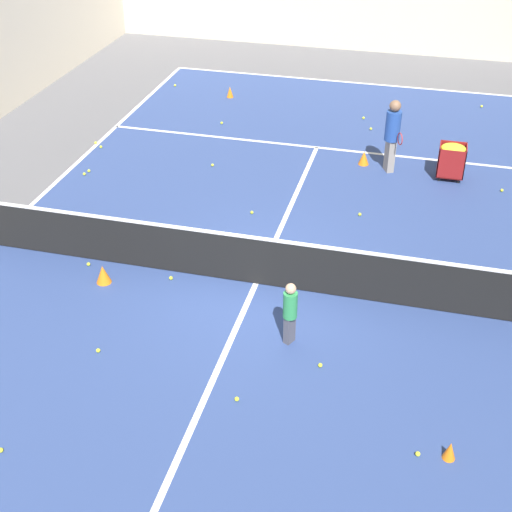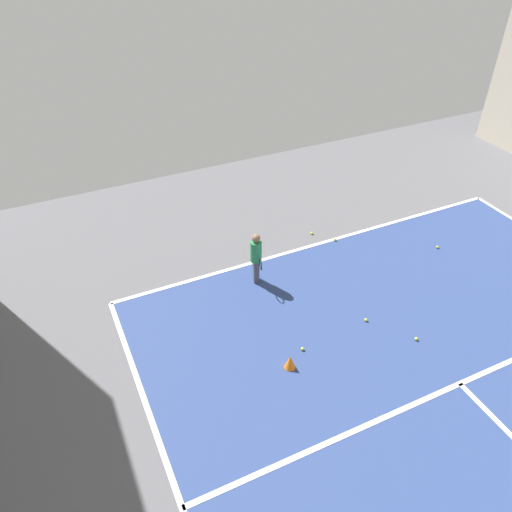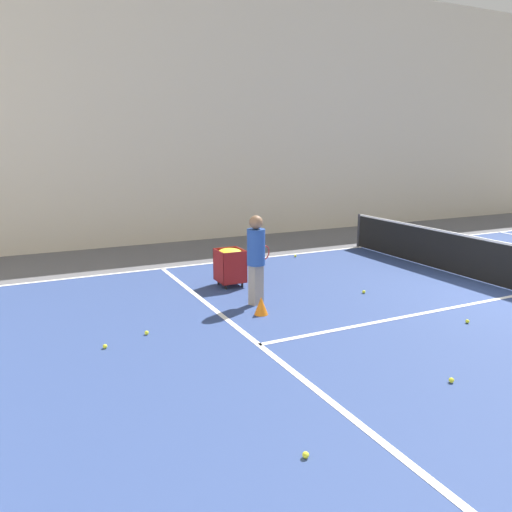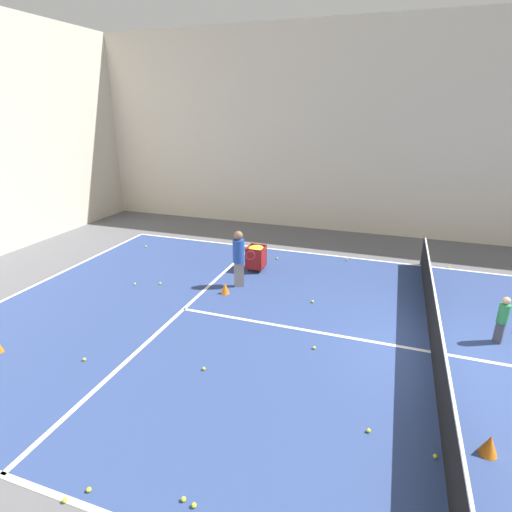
# 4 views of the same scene
# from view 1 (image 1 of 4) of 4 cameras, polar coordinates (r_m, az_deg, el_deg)

# --- Properties ---
(ground_plane) EXTENTS (32.92, 32.92, 0.00)m
(ground_plane) POSITION_cam_1_polar(r_m,az_deg,el_deg) (12.96, 0.00, -2.23)
(ground_plane) COLOR #5B5B60
(court_playing_area) EXTENTS (10.90, 22.32, 0.00)m
(court_playing_area) POSITION_cam_1_polar(r_m,az_deg,el_deg) (12.96, 0.00, -2.22)
(court_playing_area) COLOR navy
(court_playing_area) RESTS_ON ground
(line_baseline_far) EXTENTS (10.90, 0.10, 0.00)m
(line_baseline_far) POSITION_cam_1_polar(r_m,az_deg,el_deg) (22.83, 7.22, 13.65)
(line_baseline_far) COLOR white
(line_baseline_far) RESTS_ON ground
(line_service_far) EXTENTS (10.90, 0.10, 0.00)m
(line_service_far) POSITION_cam_1_polar(r_m,az_deg,el_deg) (18.20, 4.89, 8.65)
(line_service_far) COLOR white
(line_service_far) RESTS_ON ground
(line_centre_service) EXTENTS (0.10, 12.27, 0.00)m
(line_centre_service) POSITION_cam_1_polar(r_m,az_deg,el_deg) (12.96, 0.00, -2.21)
(line_centre_service) COLOR white
(line_centre_service) RESTS_ON ground
(tennis_net) EXTENTS (11.20, 0.10, 1.00)m
(tennis_net) POSITION_cam_1_polar(r_m,az_deg,el_deg) (12.67, 0.00, -0.31)
(tennis_net) COLOR #2D2D33
(tennis_net) RESTS_ON ground
(coach_at_net) EXTENTS (0.51, 0.66, 1.73)m
(coach_at_net) POSITION_cam_1_polar(r_m,az_deg,el_deg) (16.84, 10.87, 9.77)
(coach_at_net) COLOR gray
(coach_at_net) RESTS_ON ground
(child_midcourt) EXTENTS (0.31, 0.31, 1.14)m
(child_midcourt) POSITION_cam_1_polar(r_m,az_deg,el_deg) (11.27, 2.75, -4.29)
(child_midcourt) COLOR #4C4C56
(child_midcourt) RESTS_ON ground
(ball_cart) EXTENTS (0.60, 0.55, 0.83)m
(ball_cart) POSITION_cam_1_polar(r_m,az_deg,el_deg) (16.95, 15.44, 7.80)
(ball_cart) COLOR maroon
(ball_cart) RESTS_ON ground
(training_cone_1) EXTENTS (0.18, 0.18, 0.28)m
(training_cone_1) POSITION_cam_1_polar(r_m,az_deg,el_deg) (10.15, 15.25, -14.78)
(training_cone_1) COLOR orange
(training_cone_1) RESTS_ON ground
(training_cone_2) EXTENTS (0.25, 0.25, 0.34)m
(training_cone_2) POSITION_cam_1_polar(r_m,az_deg,el_deg) (17.39, 8.62, 7.78)
(training_cone_2) COLOR orange
(training_cone_2) RESTS_ON ground
(training_cone_3) EXTENTS (0.20, 0.20, 0.32)m
(training_cone_3) POSITION_cam_1_polar(r_m,az_deg,el_deg) (21.38, -2.10, 12.98)
(training_cone_3) COLOR orange
(training_cone_3) RESTS_ON ground
(training_cone_4) EXTENTS (0.28, 0.28, 0.35)m
(training_cone_4) POSITION_cam_1_polar(r_m,az_deg,el_deg) (13.19, -12.13, -1.43)
(training_cone_4) COLOR orange
(training_cone_4) RESTS_ON ground
(tennis_ball_0) EXTENTS (0.07, 0.07, 0.07)m
(tennis_ball_0) POSITION_cam_1_polar(r_m,az_deg,el_deg) (10.16, 12.82, -15.18)
(tennis_ball_0) COLOR yellow
(tennis_ball_0) RESTS_ON ground
(tennis_ball_1) EXTENTS (0.07, 0.07, 0.07)m
(tennis_ball_1) POSITION_cam_1_polar(r_m,az_deg,el_deg) (18.51, -12.30, 8.53)
(tennis_ball_1) COLOR yellow
(tennis_ball_1) RESTS_ON ground
(tennis_ball_2) EXTENTS (0.07, 0.07, 0.07)m
(tennis_ball_2) POSITION_cam_1_polar(r_m,az_deg,el_deg) (11.71, -12.51, -7.39)
(tennis_ball_2) COLOR yellow
(tennis_ball_2) RESTS_ON ground
(tennis_ball_3) EXTENTS (0.07, 0.07, 0.07)m
(tennis_ball_3) POSITION_cam_1_polar(r_m,az_deg,el_deg) (11.22, 5.16, -8.70)
(tennis_ball_3) COLOR yellow
(tennis_ball_3) RESTS_ON ground
(tennis_ball_4) EXTENTS (0.07, 0.07, 0.07)m
(tennis_ball_4) POSITION_cam_1_polar(r_m,az_deg,el_deg) (10.55, -19.75, -14.41)
(tennis_ball_4) COLOR yellow
(tennis_ball_4) RESTS_ON ground
(tennis_ball_6) EXTENTS (0.07, 0.07, 0.07)m
(tennis_ball_6) POSITION_cam_1_polar(r_m,az_deg,el_deg) (17.32, -13.22, 6.65)
(tennis_ball_6) COLOR yellow
(tennis_ball_6) RESTS_ON ground
(tennis_ball_10) EXTENTS (0.07, 0.07, 0.07)m
(tennis_ball_10) POSITION_cam_1_polar(r_m,az_deg,el_deg) (10.64, -1.54, -11.36)
(tennis_ball_10) COLOR yellow
(tennis_ball_10) RESTS_ON ground
(tennis_ball_11) EXTENTS (0.07, 0.07, 0.07)m
(tennis_ball_11) POSITION_cam_1_polar(r_m,az_deg,el_deg) (21.62, 17.61, 11.35)
(tennis_ball_11) COLOR yellow
(tennis_ball_11) RESTS_ON ground
(tennis_ball_12) EXTENTS (0.07, 0.07, 0.07)m
(tennis_ball_12) POSITION_cam_1_polar(r_m,az_deg,el_deg) (18.77, -12.70, 8.83)
(tennis_ball_12) COLOR yellow
(tennis_ball_12) RESTS_ON ground
(tennis_ball_13) EXTENTS (0.07, 0.07, 0.07)m
(tennis_ball_13) POSITION_cam_1_polar(r_m,az_deg,el_deg) (15.11, -0.33, 3.51)
(tennis_ball_13) COLOR yellow
(tennis_ball_13) RESTS_ON ground
(tennis_ball_14) EXTENTS (0.07, 0.07, 0.07)m
(tennis_ball_14) POSITION_cam_1_polar(r_m,az_deg,el_deg) (19.54, -2.77, 10.59)
(tennis_ball_14) COLOR yellow
(tennis_ball_14) RESTS_ON ground
(tennis_ball_15) EXTENTS (0.07, 0.07, 0.07)m
(tennis_ball_15) POSITION_cam_1_polar(r_m,az_deg,el_deg) (19.38, 9.17, 10.01)
(tennis_ball_15) COLOR yellow
(tennis_ball_15) RESTS_ON ground
(tennis_ball_16) EXTENTS (0.07, 0.07, 0.07)m
(tennis_ball_16) POSITION_cam_1_polar(r_m,az_deg,el_deg) (14.66, -9.71, 2.00)
(tennis_ball_16) COLOR yellow
(tennis_ball_16) RESTS_ON ground
(tennis_ball_19) EXTENTS (0.07, 0.07, 0.07)m
(tennis_ball_19) POSITION_cam_1_polar(r_m,az_deg,el_deg) (13.13, -6.82, -1.76)
(tennis_ball_19) COLOR yellow
(tennis_ball_19) RESTS_ON ground
(tennis_ball_20) EXTENTS (0.07, 0.07, 0.07)m
(tennis_ball_20) POSITION_cam_1_polar(r_m,az_deg,el_deg) (15.20, 8.31, 3.32)
(tennis_ball_20) COLOR yellow
(tennis_ball_20) RESTS_ON ground
(tennis_ball_21) EXTENTS (0.07, 0.07, 0.07)m
(tennis_ball_21) POSITION_cam_1_polar(r_m,az_deg,el_deg) (17.18, -3.50, 7.28)
(tennis_ball_21) COLOR yellow
(tennis_ball_21) RESTS_ON ground
(tennis_ball_23) EXTENTS (0.07, 0.07, 0.07)m
(tennis_ball_23) POSITION_cam_1_polar(r_m,az_deg,el_deg) (20.06, 8.60, 10.87)
(tennis_ball_23) COLOR yellow
(tennis_ball_23) RESTS_ON ground
(tennis_ball_24) EXTENTS (0.07, 0.07, 0.07)m
(tennis_ball_24) POSITION_cam_1_polar(r_m,az_deg,el_deg) (13.98, -12.06, 0.03)
(tennis_ball_24) COLOR yellow
(tennis_ball_24) RESTS_ON ground
(tennis_ball_25) EXTENTS (0.07, 0.07, 0.07)m
(tennis_ball_25) POSITION_cam_1_polar(r_m,az_deg,el_deg) (22.41, -6.50, 13.41)
(tennis_ball_25) COLOR yellow
(tennis_ball_25) RESTS_ON ground
(tennis_ball_30) EXTENTS (0.07, 0.07, 0.07)m
(tennis_ball_30) POSITION_cam_1_polar(r_m,az_deg,el_deg) (13.79, -13.26, -0.64)
(tennis_ball_30) COLOR yellow
(tennis_ball_30) RESTS_ON ground
(tennis_ball_31) EXTENTS (0.07, 0.07, 0.07)m
(tennis_ball_31) POSITION_cam_1_polar(r_m,az_deg,el_deg) (16.91, 19.08, 4.99)
(tennis_ball_31) COLOR yellow
(tennis_ball_31) RESTS_ON ground
(tennis_ball_33) EXTENTS (0.07, 0.07, 0.07)m
(tennis_ball_33) POSITION_cam_1_polar(r_m,az_deg,el_deg) (17.19, -13.57, 6.40)
(tennis_ball_33) COLOR yellow
(tennis_ball_33) RESTS_ON ground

